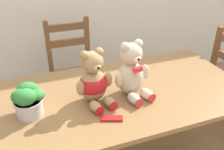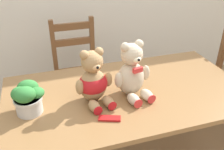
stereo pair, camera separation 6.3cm
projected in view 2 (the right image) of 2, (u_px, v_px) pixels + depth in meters
The scene contains 6 objects.
dining_table at pixel (127, 102), 1.62m from camera, with size 1.52×0.83×0.71m.
wooden_chair_behind at pixel (78, 74), 2.28m from camera, with size 0.39×0.40×0.95m.
teddy_bear_left at pixel (94, 81), 1.43m from camera, with size 0.23×0.26×0.33m.
teddy_bear_right at pixel (132, 73), 1.48m from camera, with size 0.24×0.26×0.34m.
potted_plant at pixel (27, 97), 1.35m from camera, with size 0.17×0.18×0.18m.
chocolate_bar at pixel (110, 118), 1.33m from camera, with size 0.12×0.04×0.01m, color red.
Camera 2 is at (-0.49, -0.82, 1.57)m, focal length 40.00 mm.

